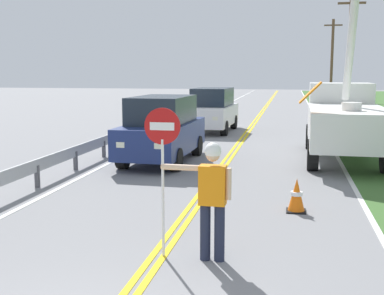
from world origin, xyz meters
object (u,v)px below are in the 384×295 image
Objects in this scene: flagger_worker at (212,194)px; utility_pole_mid at (350,52)px; utility_bucket_truck at (344,115)px; traffic_cone_lead at (296,196)px; oncoming_suv_nearest at (162,129)px; oncoming_suv_second at (213,110)px; stop_sign_paddle at (162,149)px; utility_pole_far at (332,58)px.

flagger_worker is 28.65m from utility_pole_mid.
utility_bucket_truck reaches higher than traffic_cone_lead.
flagger_worker is 0.39× the size of oncoming_suv_nearest.
oncoming_suv_second is at bearing 98.75° from flagger_worker.
oncoming_suv_second is (-2.55, 16.54, 0.01)m from flagger_worker.
utility_bucket_truck is 1.47× the size of oncoming_suv_nearest.
flagger_worker is at bearing -1.97° from stop_sign_paddle.
utility_pole_mid is (2.04, 17.99, 2.73)m from utility_bucket_truck.
stop_sign_paddle is 3.87m from traffic_cone_lead.
utility_bucket_truck is 8.47m from oncoming_suv_second.
utility_pole_far is (2.29, 36.12, 2.82)m from utility_bucket_truck.
traffic_cone_lead is (4.17, -5.14, -0.72)m from oncoming_suv_nearest.
flagger_worker is 0.22× the size of utility_pole_far.
oncoming_suv_second is (-1.78, 16.52, -0.65)m from stop_sign_paddle.
flagger_worker is at bearing -70.53° from oncoming_suv_nearest.
stop_sign_paddle is 3.33× the size of traffic_cone_lead.
flagger_worker is at bearing -96.41° from utility_pole_far.
flagger_worker is 0.27× the size of utility_bucket_truck.
stop_sign_paddle reaches higher than oncoming_suv_nearest.
utility_bucket_truck reaches higher than flagger_worker.
utility_pole_far is at bearing 84.86° from traffic_cone_lead.
utility_pole_mid is at bearing 68.62° from oncoming_suv_nearest.
stop_sign_paddle is at bearing -124.97° from traffic_cone_lead.
utility_pole_far reaches higher than stop_sign_paddle.
utility_pole_far is at bearing 78.05° from oncoming_suv_nearest.
oncoming_suv_nearest is at bearing 109.47° from flagger_worker.
utility_pole_far reaches higher than oncoming_suv_nearest.
stop_sign_paddle is at bearing -110.05° from utility_bucket_truck.
utility_pole_mid is (7.80, 19.93, 3.10)m from oncoming_suv_nearest.
stop_sign_paddle is 46.60m from utility_pole_far.
utility_bucket_truck is 1.47× the size of oncoming_suv_second.
oncoming_suv_second is at bearing 130.01° from utility_bucket_truck.
flagger_worker is 2.61× the size of traffic_cone_lead.
utility_pole_far is (5.95, 46.15, 2.55)m from stop_sign_paddle.
utility_bucket_truck is 9.79× the size of traffic_cone_lead.
oncoming_suv_nearest is at bearing 104.56° from stop_sign_paddle.
stop_sign_paddle is at bearing -101.49° from utility_pole_mid.
utility_pole_mid is 11.38× the size of traffic_cone_lead.
flagger_worker is 0.78× the size of stop_sign_paddle.
traffic_cone_lead is (-1.59, -7.08, -1.10)m from utility_bucket_truck.
traffic_cone_lead is (2.07, 2.96, -1.37)m from stop_sign_paddle.
oncoming_suv_second is (-5.44, 6.48, -0.37)m from utility_bucket_truck.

